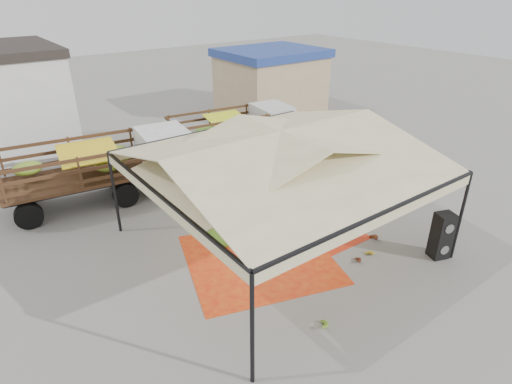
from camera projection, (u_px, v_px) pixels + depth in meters
ground at (277, 243)px, 14.61m from camera, size 90.00×90.00×0.00m
canopy_tent at (280, 153)px, 13.14m from camera, size 8.10×8.10×4.00m
building_tan at (271, 81)px, 28.37m from camera, size 6.30×5.30×4.10m
tarp_left at (259, 259)px, 13.79m from camera, size 5.61×5.47×0.01m
tarp_right at (299, 230)px, 15.38m from camera, size 3.68×3.85×0.01m
banana_heap at (269, 210)px, 15.61m from camera, size 5.67×4.95×1.08m
hand_yellow_a at (369, 253)px, 13.90m from camera, size 0.48×0.43×0.19m
hand_yellow_b at (289, 265)px, 13.35m from camera, size 0.46×0.41×0.18m
hand_red_a at (356, 259)px, 13.61m from camera, size 0.54×0.52×0.19m
hand_red_b at (372, 237)px, 14.75m from camera, size 0.54×0.46×0.22m
hand_green at (321, 323)px, 11.06m from camera, size 0.63×0.62×0.22m
hanging_bunches at (275, 173)px, 13.46m from camera, size 4.74×0.24×0.20m
speaker_stack at (442, 236)px, 13.58m from camera, size 0.70×0.66×1.57m
banana_leaves at (208, 231)px, 15.34m from camera, size 0.96×1.36×3.70m
vendor at (195, 168)px, 18.24m from camera, size 0.70×0.53×1.71m
truck_left at (108, 163)px, 17.07m from camera, size 7.50×3.44×2.48m
truck_right at (237, 127)px, 21.87m from camera, size 6.55×2.95×2.17m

